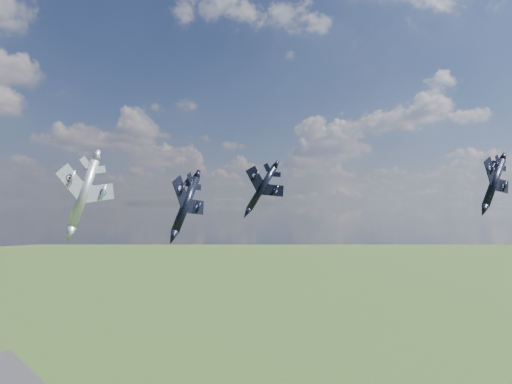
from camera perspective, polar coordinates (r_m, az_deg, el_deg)
jet_lead_navy at (r=87.07m, az=-8.04°, el=-1.41°), size 15.67×18.03×8.46m
jet_right_navy at (r=89.91m, az=25.55°, el=0.97°), size 9.57×13.05×7.28m
jet_high_navy at (r=108.79m, az=0.67°, el=0.44°), size 14.94×17.53×8.32m
jet_left_silver at (r=85.10m, az=-19.11°, el=-0.15°), size 14.29×17.61×7.00m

